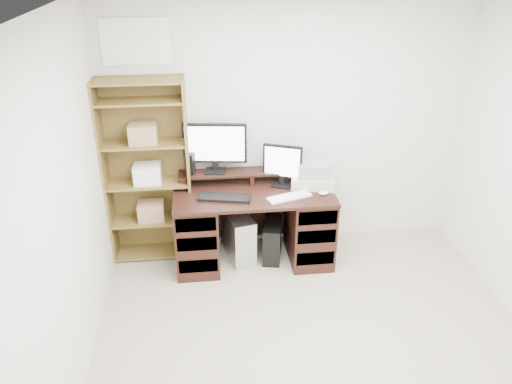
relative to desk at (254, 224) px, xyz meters
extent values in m
cube|color=#A79C85|center=(0.37, -1.64, -0.40)|extent=(3.50, 4.00, 0.02)
cube|color=white|center=(0.37, -1.64, 2.12)|extent=(3.50, 4.00, 0.02)
cube|color=silver|center=(0.37, 0.37, 0.86)|extent=(3.50, 0.02, 2.50)
cube|color=silver|center=(-1.39, -1.64, 0.86)|extent=(0.02, 4.00, 2.50)
cube|color=white|center=(-0.98, 0.35, 1.69)|extent=(0.60, 0.01, 0.40)
cube|color=black|center=(0.00, -0.01, 0.35)|extent=(1.50, 0.70, 0.03)
cube|color=black|center=(-0.55, -0.01, -0.03)|extent=(0.40, 0.66, 0.72)
cube|color=black|center=(0.55, -0.01, -0.03)|extent=(0.40, 0.66, 0.72)
cube|color=black|center=(0.00, 0.32, 0.01)|extent=(1.48, 0.02, 0.65)
cube|color=black|center=(-0.55, -0.34, -0.21)|extent=(0.36, 0.01, 0.14)
cube|color=black|center=(-0.55, -0.34, 0.03)|extent=(0.36, 0.01, 0.14)
cube|color=black|center=(-0.55, -0.34, 0.23)|extent=(0.36, 0.01, 0.14)
cube|color=black|center=(0.55, -0.34, -0.21)|extent=(0.36, 0.01, 0.14)
cube|color=black|center=(0.55, -0.34, 0.03)|extent=(0.36, 0.01, 0.14)
cube|color=black|center=(0.55, -0.34, 0.23)|extent=(0.36, 0.01, 0.14)
cube|color=black|center=(-0.65, 0.21, 0.41)|extent=(0.04, 0.20, 0.10)
cube|color=black|center=(0.00, 0.21, 0.41)|extent=(0.04, 0.20, 0.10)
cube|color=black|center=(0.65, 0.21, 0.41)|extent=(0.04, 0.20, 0.10)
cube|color=black|center=(0.00, 0.21, 0.47)|extent=(1.40, 0.22, 0.02)
cube|color=black|center=(-0.34, 0.22, 0.49)|extent=(0.22, 0.18, 0.02)
cube|color=black|center=(-0.34, 0.24, 0.55)|extent=(0.06, 0.04, 0.11)
cube|color=black|center=(-0.34, 0.24, 0.77)|extent=(0.60, 0.12, 0.38)
cube|color=white|center=(-0.34, 0.22, 0.77)|extent=(0.56, 0.08, 0.34)
cube|color=black|center=(0.28, 0.09, 0.37)|extent=(0.22, 0.19, 0.02)
cube|color=black|center=(0.29, 0.11, 0.43)|extent=(0.06, 0.05, 0.10)
cube|color=black|center=(0.29, 0.11, 0.61)|extent=(0.36, 0.17, 0.33)
cube|color=white|center=(0.28, 0.09, 0.61)|extent=(0.31, 0.13, 0.29)
cube|color=black|center=(-0.58, 0.21, 0.58)|extent=(0.10, 0.10, 0.20)
cube|color=black|center=(-0.28, -0.12, 0.37)|extent=(0.51, 0.26, 0.03)
cube|color=white|center=(0.31, -0.17, 0.37)|extent=(0.43, 0.25, 0.02)
ellipsoid|color=silver|center=(0.64, -0.14, 0.38)|extent=(0.10, 0.08, 0.04)
cube|color=#BCB3A3|center=(0.59, 0.07, 0.41)|extent=(0.47, 0.39, 0.10)
cube|color=gray|center=(0.59, 0.07, 0.53)|extent=(0.32, 0.23, 0.14)
cube|color=#B9BBC0|center=(-0.15, 0.05, -0.15)|extent=(0.32, 0.52, 0.48)
cube|color=black|center=(0.19, 0.00, -0.19)|extent=(0.24, 0.42, 0.39)
cube|color=#19FF33|center=(0.15, -0.19, -0.11)|extent=(0.01, 0.01, 0.01)
cube|color=olive|center=(-1.37, 0.19, 0.51)|extent=(0.02, 0.30, 1.80)
cube|color=olive|center=(-0.60, 0.19, 0.51)|extent=(0.02, 0.30, 1.80)
cube|color=olive|center=(-0.98, 0.33, 0.51)|extent=(0.80, 0.01, 1.80)
cube|color=olive|center=(-0.98, 0.19, -0.36)|extent=(0.75, 0.28, 0.02)
cube|color=olive|center=(-0.98, 0.19, 0.01)|extent=(0.75, 0.28, 0.02)
cube|color=olive|center=(-0.98, 0.19, 0.41)|extent=(0.75, 0.28, 0.02)
cube|color=olive|center=(-0.98, 0.19, 0.81)|extent=(0.75, 0.28, 0.02)
cube|color=olive|center=(-0.98, 0.19, 1.21)|extent=(0.75, 0.28, 0.02)
cube|color=olive|center=(-0.98, 0.19, 1.39)|extent=(0.75, 0.28, 0.02)
cube|color=#A07F54|center=(-0.98, 0.19, 0.11)|extent=(0.25, 0.20, 0.18)
cube|color=white|center=(-0.98, 0.19, 0.51)|extent=(0.25, 0.20, 0.18)
cube|color=#A07F54|center=(-0.98, 0.19, 0.91)|extent=(0.25, 0.20, 0.18)
camera|label=1|loc=(-0.45, -4.17, 2.46)|focal=35.00mm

